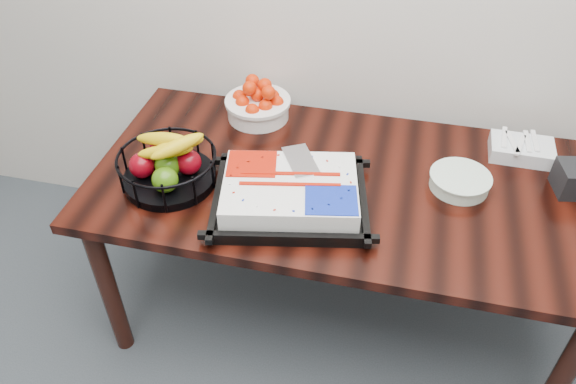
% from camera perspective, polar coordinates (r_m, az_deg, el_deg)
% --- Properties ---
extents(table, '(1.80, 0.90, 0.75)m').
position_cam_1_polar(table, '(2.08, 5.41, -0.58)').
color(table, black).
rests_on(table, ground).
extents(cake_tray, '(0.58, 0.49, 0.11)m').
position_cam_1_polar(cake_tray, '(1.88, 0.22, -0.15)').
color(cake_tray, black).
rests_on(cake_tray, table).
extents(tangerine_bowl, '(0.27, 0.27, 0.17)m').
position_cam_1_polar(tangerine_bowl, '(2.31, -3.09, 9.15)').
color(tangerine_bowl, white).
rests_on(tangerine_bowl, table).
extents(fruit_basket, '(0.35, 0.35, 0.18)m').
position_cam_1_polar(fruit_basket, '(2.00, -12.13, 2.69)').
color(fruit_basket, black).
rests_on(fruit_basket, table).
extents(plate_stack, '(0.21, 0.21, 0.05)m').
position_cam_1_polar(plate_stack, '(2.06, 17.04, 1.05)').
color(plate_stack, white).
rests_on(plate_stack, table).
extents(fork_bag, '(0.23, 0.15, 0.07)m').
position_cam_1_polar(fork_bag, '(2.28, 22.64, 4.04)').
color(fork_bag, silver).
rests_on(fork_bag, table).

